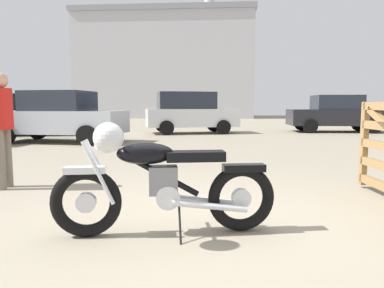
{
  "coord_description": "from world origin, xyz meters",
  "views": [
    {
      "loc": [
        -0.14,
        -3.57,
        1.19
      ],
      "look_at": [
        -0.06,
        0.79,
        0.72
      ],
      "focal_mm": 33.02,
      "sensor_mm": 36.0,
      "label": 1
    }
  ],
  "objects": [
    {
      "name": "ground_plane",
      "position": [
        0.0,
        0.0,
        0.0
      ],
      "size": [
        80.0,
        80.0,
        0.0
      ],
      "primitive_type": "plane",
      "color": "gray"
    },
    {
      "name": "blue_hatchback_right",
      "position": [
        -4.27,
        8.06,
        0.84
      ],
      "size": [
        4.44,
        2.48,
        1.67
      ],
      "rotation": [
        0.0,
        0.0,
        -0.18
      ],
      "color": "black",
      "rests_on": "ground_plane"
    },
    {
      "name": "silver_sedan_mid",
      "position": [
        6.74,
        12.46,
        0.84
      ],
      "size": [
        4.34,
        2.21,
        1.67
      ],
      "rotation": [
        0.0,
        0.0,
        3.05
      ],
      "color": "black",
      "rests_on": "ground_plane"
    },
    {
      "name": "vintage_motorcycle",
      "position": [
        -0.38,
        -0.39,
        0.49
      ],
      "size": [
        2.08,
        0.73,
        1.07
      ],
      "rotation": [
        0.0,
        0.0,
        3.23
      ],
      "color": "black",
      "rests_on": "ground_plane"
    },
    {
      "name": "bystander",
      "position": [
        -2.76,
        1.52,
        1.02
      ],
      "size": [
        0.3,
        0.46,
        1.66
      ],
      "rotation": [
        0.0,
        0.0,
        6.23
      ],
      "color": "#706656",
      "rests_on": "ground_plane"
    },
    {
      "name": "industrial_building",
      "position": [
        -1.79,
        36.21,
        5.29
      ],
      "size": [
        18.66,
        14.93,
        20.93
      ],
      "rotation": [
        0.0,
        0.0,
        -0.09
      ],
      "color": "#B2B2B7",
      "rests_on": "ground_plane"
    },
    {
      "name": "dark_sedan_left",
      "position": [
        0.04,
        11.8,
        0.92
      ],
      "size": [
        4.12,
        2.32,
        1.78
      ],
      "rotation": [
        0.0,
        0.0,
        0.17
      ],
      "color": "black",
      "rests_on": "ground_plane"
    },
    {
      "name": "white_estate_far",
      "position": [
        -6.13,
        11.12,
        0.84
      ],
      "size": [
        4.43,
        2.44,
        1.67
      ],
      "rotation": [
        0.0,
        0.0,
        0.17
      ],
      "color": "black",
      "rests_on": "ground_plane"
    }
  ]
}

